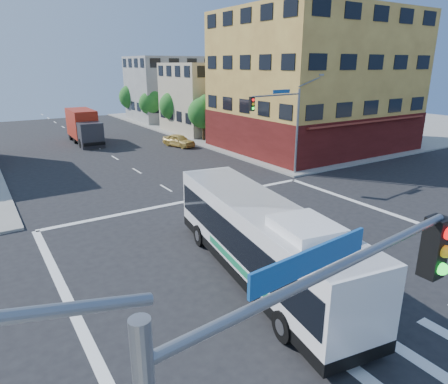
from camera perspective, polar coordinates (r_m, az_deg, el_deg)
ground at (r=19.78m, az=7.81°, el=-8.92°), size 120.00×120.00×0.00m
sidewalk_ne at (r=67.73m, az=11.53°, el=10.03°), size 50.00×50.00×0.15m
corner_building_ne at (r=44.95m, az=12.65°, el=13.64°), size 18.10×15.44×14.00m
building_east_near at (r=55.45m, az=-1.39°, el=13.33°), size 12.06×10.06×9.00m
building_east_far at (r=67.76m, az=-7.74°, el=14.42°), size 12.06×10.06×10.00m
signal_mast_ne at (r=31.90m, az=8.43°, el=10.68°), size 7.91×1.13×8.07m
street_tree_a at (r=47.78m, az=-2.85°, el=11.49°), size 3.60×3.60×5.53m
street_tree_b at (r=54.82m, az=-7.12°, el=12.36°), size 3.80×3.80×5.79m
street_tree_c at (r=62.13m, az=-10.39°, el=12.57°), size 3.40×3.40×5.29m
street_tree_d at (r=69.54m, az=-13.01°, el=13.29°), size 4.00×4.00×6.03m
transit_bus at (r=17.00m, az=5.22°, el=-6.64°), size 4.63×12.86×3.73m
box_truck at (r=49.64m, az=-19.35°, el=8.71°), size 2.73×8.47×3.78m
parked_car at (r=45.28m, az=-6.48°, el=7.34°), size 2.78×4.37×1.39m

